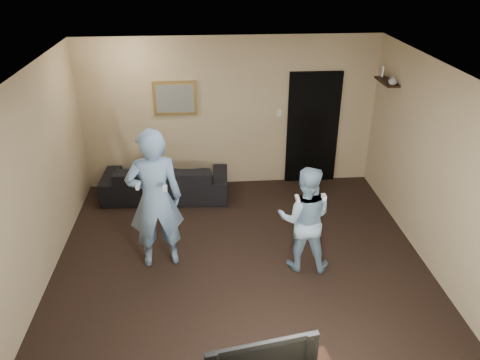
{
  "coord_description": "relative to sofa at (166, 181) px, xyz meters",
  "views": [
    {
      "loc": [
        -0.41,
        -5.08,
        3.9
      ],
      "look_at": [
        0.01,
        0.3,
        1.15
      ],
      "focal_mm": 35.0,
      "sensor_mm": 36.0,
      "label": 1
    }
  ],
  "objects": [
    {
      "name": "ground",
      "position": [
        1.12,
        -2.03,
        -0.31
      ],
      "size": [
        5.0,
        5.0,
        0.0
      ],
      "primitive_type": "plane",
      "color": "black",
      "rests_on": "ground"
    },
    {
      "name": "ceiling",
      "position": [
        1.12,
        -2.03,
        2.29
      ],
      "size": [
        5.0,
        5.0,
        0.04
      ],
      "primitive_type": "cube",
      "color": "silver",
      "rests_on": "wall_back"
    },
    {
      "name": "wall_back",
      "position": [
        1.12,
        0.47,
        0.99
      ],
      "size": [
        5.0,
        0.04,
        2.6
      ],
      "primitive_type": "cube",
      "color": "tan",
      "rests_on": "ground"
    },
    {
      "name": "wall_front",
      "position": [
        1.12,
        -4.53,
        0.99
      ],
      "size": [
        5.0,
        0.04,
        2.6
      ],
      "primitive_type": "cube",
      "color": "tan",
      "rests_on": "ground"
    },
    {
      "name": "wall_left",
      "position": [
        -1.38,
        -2.03,
        0.99
      ],
      "size": [
        0.04,
        5.0,
        2.6
      ],
      "primitive_type": "cube",
      "color": "tan",
      "rests_on": "ground"
    },
    {
      "name": "wall_right",
      "position": [
        3.62,
        -2.03,
        0.99
      ],
      "size": [
        0.04,
        5.0,
        2.6
      ],
      "primitive_type": "cube",
      "color": "tan",
      "rests_on": "ground"
    },
    {
      "name": "sofa",
      "position": [
        0.0,
        0.0,
        0.0
      ],
      "size": [
        2.13,
        0.92,
        0.61
      ],
      "primitive_type": "imported",
      "rotation": [
        0.0,
        0.0,
        3.09
      ],
      "color": "black",
      "rests_on": "ground"
    },
    {
      "name": "throw_pillow",
      "position": [
        -0.27,
        0.0,
        0.17
      ],
      "size": [
        0.43,
        0.21,
        0.41
      ],
      "primitive_type": "cube",
      "rotation": [
        0.0,
        0.0,
        0.2
      ],
      "color": "#174636",
      "rests_on": "sofa"
    },
    {
      "name": "painting_frame",
      "position": [
        0.22,
        0.44,
        1.29
      ],
      "size": [
        0.72,
        0.05,
        0.57
      ],
      "primitive_type": "cube",
      "color": "olive",
      "rests_on": "wall_back"
    },
    {
      "name": "painting_canvas",
      "position": [
        0.22,
        0.42,
        1.29
      ],
      "size": [
        0.62,
        0.01,
        0.47
      ],
      "primitive_type": "cube",
      "color": "slate",
      "rests_on": "painting_frame"
    },
    {
      "name": "doorway",
      "position": [
        2.57,
        0.44,
        0.69
      ],
      "size": [
        0.9,
        0.06,
        2.0
      ],
      "primitive_type": "cube",
      "color": "black",
      "rests_on": "ground"
    },
    {
      "name": "light_switch",
      "position": [
        1.97,
        0.44,
        0.99
      ],
      "size": [
        0.08,
        0.02,
        0.12
      ],
      "primitive_type": "cube",
      "color": "silver",
      "rests_on": "wall_back"
    },
    {
      "name": "wall_shelf",
      "position": [
        3.51,
        -0.23,
        1.68
      ],
      "size": [
        0.2,
        0.6,
        0.03
      ],
      "primitive_type": "cube",
      "color": "black",
      "rests_on": "wall_right"
    },
    {
      "name": "shelf_vase",
      "position": [
        3.51,
        -0.45,
        1.77
      ],
      "size": [
        0.15,
        0.15,
        0.14
      ],
      "primitive_type": "imported",
      "rotation": [
        0.0,
        0.0,
        0.19
      ],
      "color": "#ACACB1",
      "rests_on": "wall_shelf"
    },
    {
      "name": "shelf_figurine",
      "position": [
        3.51,
        -0.02,
        1.79
      ],
      "size": [
        0.06,
        0.06,
        0.18
      ],
      "primitive_type": "cylinder",
      "color": "#B8B8BC",
      "rests_on": "wall_shelf"
    },
    {
      "name": "television",
      "position": [
        1.09,
        -4.32,
        0.47
      ],
      "size": [
        0.96,
        0.29,
        0.55
      ],
      "primitive_type": "imported",
      "rotation": [
        0.0,
        0.0,
        0.18
      ],
      "color": "black",
      "rests_on": "tv_console"
    },
    {
      "name": "wii_player_left",
      "position": [
        0.03,
        -1.84,
        0.66
      ],
      "size": [
        0.77,
        0.57,
        1.94
      ],
      "color": "#779DCE",
      "rests_on": "ground"
    },
    {
      "name": "wii_player_right",
      "position": [
        1.94,
        -2.08,
        0.43
      ],
      "size": [
        0.81,
        0.69,
        1.46
      ],
      "color": "#95B9D9",
      "rests_on": "ground"
    }
  ]
}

